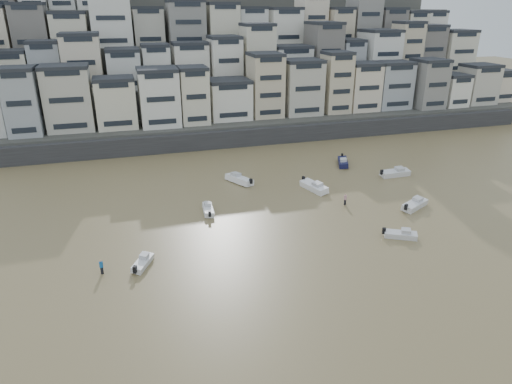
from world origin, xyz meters
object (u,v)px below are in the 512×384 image
object	(u,v)px
boat_i	(343,161)
boat_e	(314,186)
boat_h	(239,178)
boat_g	(395,172)
boat_b	(401,234)
boat_f	(208,209)
person_blue	(101,267)
boat_j	(142,262)
person_pink	(345,199)
boat_d	(415,203)

from	to	relation	value
boat_i	boat_e	xyz separation A→B (m)	(-10.00, -9.91, 0.04)
boat_h	boat_e	bearing A→B (deg)	-150.49
boat_g	boat_b	world-z (taller)	boat_g
boat_h	boat_i	bearing A→B (deg)	-108.87
boat_i	boat_b	distance (m)	28.36
boat_b	boat_f	size ratio (longest dim) A/B	0.98
boat_e	boat_f	bearing A→B (deg)	-93.97
person_blue	boat_i	bearing A→B (deg)	31.69
boat_i	boat_h	world-z (taller)	boat_h
boat_j	boat_e	bearing A→B (deg)	-33.38
boat_f	person_blue	xyz separation A→B (m)	(-14.05, -12.28, 0.27)
boat_i	person_pink	world-z (taller)	person_pink
boat_j	boat_h	bearing A→B (deg)	-10.35
boat_d	boat_e	distance (m)	15.26
boat_j	boat_i	bearing A→B (deg)	-28.68
boat_i	person_pink	bearing A→B (deg)	-3.06
boat_i	boat_b	xyz separation A→B (m)	(-5.99, -27.72, -0.16)
boat_f	boat_e	bearing A→B (deg)	-73.77
boat_f	person_blue	size ratio (longest dim) A/B	2.55
boat_d	person_pink	bearing A→B (deg)	129.17
person_pink	person_blue	bearing A→B (deg)	-164.65
boat_d	boat_e	world-z (taller)	boat_e
person_pink	boat_g	bearing A→B (deg)	31.82
boat_b	boat_h	bearing A→B (deg)	148.71
person_pink	boat_b	bearing A→B (deg)	-80.30
boat_d	boat_h	world-z (taller)	boat_h
boat_b	person_pink	xyz separation A→B (m)	(-1.93, 11.28, 0.28)
boat_d	boat_h	distance (m)	27.45
boat_g	person_blue	xyz separation A→B (m)	(-47.43, -17.77, 0.10)
boat_g	boat_d	size ratio (longest dim) A/B	1.05
boat_j	person_blue	distance (m)	4.34
boat_g	person_pink	xyz separation A→B (m)	(-13.74, -8.52, 0.10)
boat_i	person_pink	size ratio (longest dim) A/B	3.15
boat_i	boat_d	distance (m)	20.40
boat_g	person_blue	world-z (taller)	person_blue
boat_f	boat_h	world-z (taller)	boat_h
boat_i	boat_f	distance (m)	30.65
boat_h	boat_d	bearing A→B (deg)	-156.53
boat_e	person_blue	size ratio (longest dim) A/B	3.32
boat_e	boat_j	world-z (taller)	boat_e
boat_g	boat_h	bearing A→B (deg)	168.91
boat_h	boat_j	xyz separation A→B (m)	(-16.90, -22.06, -0.23)
boat_d	boat_b	size ratio (longest dim) A/B	1.24
boat_g	boat_b	xyz separation A→B (m)	(-11.81, -19.81, -0.18)
boat_b	boat_f	world-z (taller)	boat_f
boat_f	person_pink	size ratio (longest dim) A/B	2.55
boat_g	person_pink	distance (m)	16.17
boat_g	boat_e	distance (m)	15.94
boat_f	boat_h	bearing A→B (deg)	-30.37
boat_j	person_pink	world-z (taller)	person_pink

